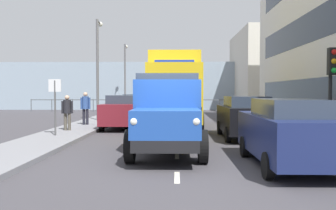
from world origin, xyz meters
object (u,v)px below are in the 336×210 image
at_px(truck_vintage_blue, 168,116).
at_px(traffic_light_near, 332,74).
at_px(lorry_cargo_yellow, 175,88).
at_px(car_teal_oppositeside_1, 136,107).
at_px(car_red_oppositeside_2, 144,104).
at_px(car_black_kerbside_1, 245,116).
at_px(pedestrian_with_bag, 85,106).
at_px(street_sign, 55,97).
at_px(car_maroon_oppositeside_0, 123,111).
at_px(car_navy_kerbside_near, 287,132).
at_px(pedestrian_near_railing, 67,110).
at_px(lamp_post_far, 125,71).
at_px(lamp_post_promenade, 98,60).

relative_size(truck_vintage_blue, traffic_light_near, 1.76).
bearing_deg(lorry_cargo_yellow, car_teal_oppositeside_1, -64.28).
relative_size(car_red_oppositeside_2, traffic_light_near, 1.41).
height_order(truck_vintage_blue, car_black_kerbside_1, truck_vintage_blue).
xyz_separation_m(lorry_cargo_yellow, car_red_oppositeside_2, (2.66, -11.25, -1.18)).
xyz_separation_m(pedestrian_with_bag, street_sign, (0.02, 4.77, 0.52)).
height_order(lorry_cargo_yellow, car_maroon_oppositeside_0, lorry_cargo_yellow).
distance_m(truck_vintage_blue, street_sign, 5.81).
relative_size(car_navy_kerbside_near, pedestrian_near_railing, 2.80).
xyz_separation_m(lorry_cargo_yellow, pedestrian_with_bag, (4.74, -0.19, -0.91)).
height_order(pedestrian_near_railing, traffic_light_near, traffic_light_near).
bearing_deg(car_red_oppositeside_2, car_maroon_oppositeside_0, 90.00).
xyz_separation_m(car_maroon_oppositeside_0, car_teal_oppositeside_1, (-0.00, -5.89, 0.00)).
bearing_deg(lamp_post_far, car_red_oppositeside_2, 116.83).
bearing_deg(car_teal_oppositeside_1, car_navy_kerbside_near, 109.90).
bearing_deg(pedestrian_near_railing, car_red_oppositeside_2, -98.99).
relative_size(car_navy_kerbside_near, pedestrian_with_bag, 2.58).
bearing_deg(pedestrian_with_bag, car_teal_oppositeside_1, -111.33).
bearing_deg(traffic_light_near, lorry_cargo_yellow, -52.30).
height_order(car_red_oppositeside_2, pedestrian_near_railing, pedestrian_near_railing).
distance_m(car_black_kerbside_1, street_sign, 7.70).
distance_m(car_navy_kerbside_near, street_sign, 9.29).
bearing_deg(pedestrian_with_bag, traffic_light_near, 145.07).
bearing_deg(car_maroon_oppositeside_0, lamp_post_promenade, -61.81).
bearing_deg(car_maroon_oppositeside_0, pedestrian_with_bag, -15.19).
bearing_deg(car_black_kerbside_1, lamp_post_promenade, -45.28).
xyz_separation_m(pedestrian_near_railing, lamp_post_far, (-0.09, -18.07, 2.80)).
height_order(truck_vintage_blue, lamp_post_promenade, lamp_post_promenade).
bearing_deg(lorry_cargo_yellow, truck_vintage_blue, 88.82).
xyz_separation_m(car_red_oppositeside_2, lamp_post_promenade, (2.13, 7.65, 2.97)).
height_order(lamp_post_promenade, lamp_post_far, lamp_post_far).
bearing_deg(car_navy_kerbside_near, car_maroon_oppositeside_0, -59.52).
bearing_deg(car_red_oppositeside_2, pedestrian_with_bag, 79.35).
height_order(truck_vintage_blue, lorry_cargo_yellow, lorry_cargo_yellow).
height_order(car_black_kerbside_1, car_red_oppositeside_2, same).
bearing_deg(car_navy_kerbside_near, pedestrian_with_bag, -52.63).
distance_m(car_black_kerbside_1, traffic_light_near, 3.87).
bearing_deg(traffic_light_near, car_navy_kerbside_near, 51.93).
relative_size(car_maroon_oppositeside_0, street_sign, 1.90).
relative_size(car_teal_oppositeside_1, street_sign, 1.82).
bearing_deg(car_maroon_oppositeside_0, street_sign, 63.48).
height_order(traffic_light_near, lamp_post_promenade, lamp_post_promenade).
bearing_deg(car_red_oppositeside_2, car_navy_kerbside_near, 104.76).
bearing_deg(lamp_post_promenade, lamp_post_far, -90.11).
distance_m(car_black_kerbside_1, lamp_post_promenade, 11.31).
height_order(car_teal_oppositeside_1, car_red_oppositeside_2, same).
bearing_deg(car_navy_kerbside_near, traffic_light_near, -128.07).
height_order(car_teal_oppositeside_1, street_sign, street_sign).
xyz_separation_m(traffic_light_near, lamp_post_promenade, (10.03, -10.38, 1.40)).
xyz_separation_m(car_teal_oppositeside_1, lamp_post_far, (2.11, -9.90, 2.98)).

